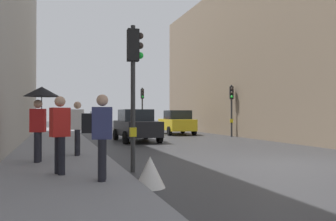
% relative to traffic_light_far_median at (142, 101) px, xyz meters
% --- Properties ---
extents(ground_plane, '(120.00, 120.00, 0.00)m').
position_rel_traffic_light_far_median_xyz_m(ground_plane, '(-0.60, -19.34, -2.59)').
color(ground_plane, '#38383A').
extents(sidewalk_kerb, '(3.11, 40.00, 0.16)m').
position_rel_traffic_light_far_median_xyz_m(sidewalk_kerb, '(-7.00, -13.34, -2.51)').
color(sidewalk_kerb, gray).
rests_on(sidewalk_kerb, ground).
extents(building_facade_right, '(12.00, 24.74, 10.83)m').
position_rel_traffic_light_far_median_xyz_m(building_facade_right, '(10.26, -7.23, 2.82)').
color(building_facade_right, gray).
rests_on(building_facade_right, ground).
extents(traffic_light_far_median, '(0.25, 0.43, 3.76)m').
position_rel_traffic_light_far_median_xyz_m(traffic_light_far_median, '(0.00, 0.00, 0.00)').
color(traffic_light_far_median, '#2D2D2D').
rests_on(traffic_light_far_median, ground).
extents(traffic_light_mid_street, '(0.34, 0.45, 3.42)m').
position_rel_traffic_light_far_median_xyz_m(traffic_light_mid_street, '(3.95, -8.32, -0.23)').
color(traffic_light_mid_street, '#2D2D2D').
rests_on(traffic_light_mid_street, ground).
extents(traffic_light_near_left, '(0.44, 0.25, 3.85)m').
position_rel_traffic_light_far_median_xyz_m(traffic_light_near_left, '(-5.13, -19.14, 0.06)').
color(traffic_light_near_left, '#2D2D2D').
rests_on(traffic_light_near_left, ground).
extents(car_dark_suv, '(2.06, 4.22, 1.76)m').
position_rel_traffic_light_far_median_xyz_m(car_dark_suv, '(-2.84, -9.76, -1.71)').
color(car_dark_suv, black).
rests_on(car_dark_suv, ground).
extents(car_yellow_taxi, '(2.26, 4.32, 1.76)m').
position_rel_traffic_light_far_median_xyz_m(car_yellow_taxi, '(1.38, -4.80, -1.71)').
color(car_yellow_taxi, yellow).
rests_on(car_yellow_taxi, ground).
extents(car_red_sedan, '(2.10, 4.24, 1.76)m').
position_rel_traffic_light_far_median_xyz_m(car_red_sedan, '(-2.70, 7.95, -1.71)').
color(car_red_sedan, red).
rests_on(car_red_sedan, ground).
extents(pedestrian_with_umbrella, '(1.00, 1.00, 2.14)m').
position_rel_traffic_light_far_median_xyz_m(pedestrian_with_umbrella, '(-7.48, -17.61, -0.75)').
color(pedestrian_with_umbrella, black).
rests_on(pedestrian_with_umbrella, sidewalk_kerb).
extents(pedestrian_with_black_backpack, '(0.64, 0.38, 1.77)m').
position_rel_traffic_light_far_median_xyz_m(pedestrian_with_black_backpack, '(-6.44, -16.39, -1.43)').
color(pedestrian_with_black_backpack, black).
rests_on(pedestrian_with_black_backpack, sidewalk_kerb).
extents(pedestrian_with_grey_backpack, '(0.64, 0.40, 1.77)m').
position_rel_traffic_light_far_median_xyz_m(pedestrian_with_grey_backpack, '(-6.21, -20.77, -1.43)').
color(pedestrian_with_grey_backpack, black).
rests_on(pedestrian_with_grey_backpack, sidewalk_kerb).
extents(pedestrian_in_red_jacket, '(0.47, 0.38, 1.77)m').
position_rel_traffic_light_far_median_xyz_m(pedestrian_in_red_jacket, '(-6.98, -19.75, -1.46)').
color(pedestrian_in_red_jacket, black).
rests_on(pedestrian_in_red_jacket, sidewalk_kerb).
extents(warning_sign_triangle, '(0.64, 0.64, 0.65)m').
position_rel_traffic_light_far_median_xyz_m(warning_sign_triangle, '(-5.22, -21.04, -2.27)').
color(warning_sign_triangle, silver).
rests_on(warning_sign_triangle, ground).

